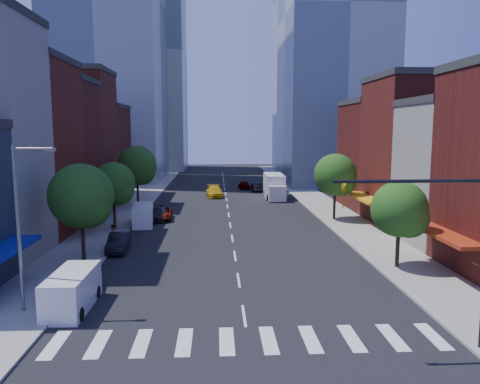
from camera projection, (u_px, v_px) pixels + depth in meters
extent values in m
plane|color=black|center=(244.00, 316.00, 25.14)|extent=(220.00, 220.00, 0.00)
cube|color=gray|center=(136.00, 202.00, 64.08)|extent=(5.00, 120.00, 0.15)
cube|color=gray|center=(316.00, 200.00, 65.36)|extent=(5.00, 120.00, 0.15)
cube|color=silver|center=(248.00, 341.00, 22.17)|extent=(19.00, 3.00, 0.01)
cube|color=#5E1D16|center=(5.00, 151.00, 43.29)|extent=(12.00, 9.00, 16.00)
cube|color=#4A1412|center=(39.00, 152.00, 51.77)|extent=(12.00, 8.00, 15.00)
cube|color=#5E1D16|center=(64.00, 141.00, 60.05)|extent=(12.00, 9.00, 17.00)
cube|color=#4A1412|center=(85.00, 153.00, 69.72)|extent=(12.00, 10.00, 13.00)
cube|color=beige|center=(477.00, 176.00, 40.26)|extent=(12.00, 8.00, 12.00)
cube|color=#5E1D16|center=(430.00, 153.00, 48.96)|extent=(12.00, 10.00, 15.00)
cube|color=#4A1412|center=(394.00, 157.00, 59.00)|extent=(12.00, 10.00, 13.00)
cube|color=#9EA5AD|center=(335.00, 16.00, 83.52)|extent=(18.00, 20.00, 60.00)
cube|color=#9EA5AD|center=(148.00, 55.00, 114.51)|extent=(18.00, 18.00, 56.00)
cylinder|color=black|center=(413.00, 181.00, 20.01)|extent=(7.00, 0.16, 0.16)
imported|color=gold|center=(344.00, 196.00, 19.94)|extent=(0.22, 0.18, 1.10)
cylinder|color=slate|center=(18.00, 230.00, 24.89)|extent=(0.20, 0.20, 9.00)
cylinder|color=slate|center=(33.00, 149.00, 24.37)|extent=(2.00, 0.14, 0.14)
cube|color=slate|center=(50.00, 150.00, 24.43)|extent=(0.50, 0.25, 0.18)
cylinder|color=black|center=(83.00, 234.00, 35.16)|extent=(0.28, 0.28, 3.92)
sphere|color=#204E16|center=(81.00, 196.00, 34.76)|extent=(4.80, 4.80, 4.80)
sphere|color=#204E16|center=(89.00, 206.00, 34.59)|extent=(3.36, 3.36, 3.36)
cylinder|color=black|center=(114.00, 211.00, 46.06)|extent=(0.28, 0.28, 3.64)
sphere|color=#204E16|center=(113.00, 183.00, 45.70)|extent=(4.20, 4.20, 4.20)
sphere|color=#204E16|center=(119.00, 190.00, 45.52)|extent=(2.94, 2.94, 2.94)
cylinder|color=black|center=(138.00, 190.00, 59.88)|extent=(0.28, 0.28, 4.20)
sphere|color=#204E16|center=(137.00, 165.00, 59.46)|extent=(5.00, 5.00, 5.00)
sphere|color=#204E16|center=(142.00, 171.00, 59.30)|extent=(3.50, 3.50, 3.50)
cylinder|color=black|center=(398.00, 244.00, 33.40)|extent=(0.28, 0.28, 3.36)
sphere|color=#204E16|center=(399.00, 209.00, 33.06)|extent=(4.00, 4.00, 4.00)
sphere|color=#204E16|center=(409.00, 218.00, 32.88)|extent=(2.80, 2.80, 2.80)
cylinder|color=black|center=(334.00, 201.00, 51.18)|extent=(0.28, 0.28, 3.92)
sphere|color=#204E16|center=(335.00, 175.00, 50.79)|extent=(4.60, 4.60, 4.60)
sphere|color=#204E16|center=(341.00, 181.00, 50.61)|extent=(3.22, 3.22, 3.22)
imported|color=silver|center=(85.00, 281.00, 28.56)|extent=(2.25, 4.47, 1.46)
imported|color=black|center=(119.00, 242.00, 38.41)|extent=(1.79, 4.51, 1.46)
imported|color=#999999|center=(162.00, 214.00, 51.75)|extent=(2.43, 4.81, 1.31)
imported|color=black|center=(160.00, 214.00, 51.55)|extent=(2.09, 4.66, 1.33)
cube|color=silver|center=(72.00, 291.00, 25.96)|extent=(2.05, 5.02, 2.10)
cube|color=black|center=(60.00, 298.00, 24.04)|extent=(1.86, 1.02, 0.90)
cylinder|color=black|center=(45.00, 315.00, 24.34)|extent=(0.26, 0.76, 0.76)
cylinder|color=black|center=(80.00, 315.00, 24.41)|extent=(0.26, 0.76, 0.76)
cylinder|color=black|center=(66.00, 293.00, 27.70)|extent=(0.26, 0.76, 0.76)
cylinder|color=black|center=(97.00, 292.00, 27.77)|extent=(0.26, 0.76, 0.76)
cube|color=white|center=(143.00, 215.00, 48.79)|extent=(2.58, 5.25, 2.12)
cube|color=black|center=(142.00, 216.00, 46.87)|extent=(1.97, 1.21, 0.91)
cylinder|color=black|center=(133.00, 225.00, 47.05)|extent=(0.34, 0.79, 0.77)
cylinder|color=black|center=(152.00, 225.00, 47.35)|extent=(0.34, 0.79, 0.77)
cylinder|color=black|center=(135.00, 219.00, 50.41)|extent=(0.34, 0.79, 0.77)
cylinder|color=black|center=(152.00, 218.00, 50.71)|extent=(0.34, 0.79, 0.77)
imported|color=#DDA90B|center=(214.00, 191.00, 69.36)|extent=(2.55, 5.56, 1.57)
imported|color=black|center=(257.00, 187.00, 75.45)|extent=(1.76, 4.38, 1.41)
imported|color=#999999|center=(244.00, 185.00, 78.67)|extent=(1.93, 4.10, 1.36)
cube|color=silver|center=(274.00, 186.00, 68.43)|extent=(2.71, 7.04, 3.44)
cube|color=silver|center=(277.00, 193.00, 64.45)|extent=(2.40, 1.98, 2.15)
cylinder|color=black|center=(268.00, 197.00, 65.36)|extent=(0.34, 0.97, 0.97)
cylinder|color=black|center=(285.00, 197.00, 65.44)|extent=(0.34, 0.97, 0.97)
cylinder|color=black|center=(265.00, 193.00, 70.15)|extent=(0.34, 0.97, 0.97)
cylinder|color=black|center=(281.00, 193.00, 70.23)|extent=(0.34, 0.97, 0.97)
imported|color=#999999|center=(113.00, 233.00, 40.79)|extent=(0.72, 0.86, 1.57)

